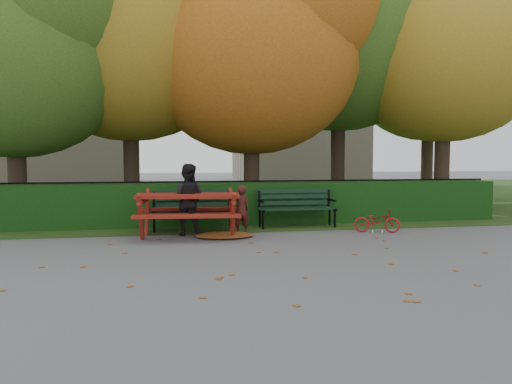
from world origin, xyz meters
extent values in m
plane|color=slate|center=(0.00, 0.00, 0.00)|extent=(90.00, 90.00, 0.00)
plane|color=#213B13|center=(0.00, 14.00, 0.01)|extent=(90.00, 90.00, 0.00)
cube|color=tan|center=(-9.00, 26.00, 7.50)|extent=(10.00, 7.00, 15.00)
cube|color=tan|center=(8.00, 28.00, 6.00)|extent=(9.00, 6.00, 12.00)
cube|color=black|center=(0.00, 4.50, 0.50)|extent=(13.00, 0.90, 1.00)
cube|color=black|center=(0.00, 5.30, 0.08)|extent=(14.00, 0.04, 0.04)
cube|color=black|center=(0.00, 5.30, 1.00)|extent=(14.00, 0.04, 0.04)
cylinder|color=black|center=(-3.00, 5.30, 0.50)|extent=(0.03, 0.03, 1.00)
cylinder|color=black|center=(0.00, 5.30, 0.50)|extent=(0.03, 0.03, 1.00)
cylinder|color=black|center=(3.00, 5.30, 0.50)|extent=(0.03, 0.03, 1.00)
cylinder|color=black|center=(6.50, 5.30, 0.50)|extent=(0.03, 0.03, 1.00)
cylinder|color=#30211A|center=(-5.50, 5.80, 1.31)|extent=(0.44, 0.44, 2.62)
ellipsoid|color=#2B5117|center=(-5.50, 5.80, 4.12)|extent=(5.60, 5.60, 5.04)
cylinder|color=#30211A|center=(-2.80, 7.00, 1.57)|extent=(0.44, 0.44, 3.15)
ellipsoid|color=olive|center=(-2.80, 7.00, 4.95)|extent=(6.40, 6.40, 5.76)
cylinder|color=#30211A|center=(0.50, 6.20, 1.40)|extent=(0.44, 0.44, 2.80)
ellipsoid|color=#933716|center=(0.50, 6.20, 4.40)|extent=(6.00, 6.00, 5.40)
sphere|color=#933716|center=(1.55, 5.45, 5.75)|extent=(4.50, 4.50, 4.50)
cylinder|color=#30211A|center=(3.50, 7.50, 1.75)|extent=(0.44, 0.44, 3.50)
ellipsoid|color=#2B5117|center=(3.50, 7.50, 5.50)|extent=(6.80, 6.80, 6.12)
cylinder|color=#30211A|center=(6.20, 6.00, 1.49)|extent=(0.44, 0.44, 2.97)
ellipsoid|color=olive|center=(6.20, 6.00, 4.68)|extent=(5.80, 5.80, 5.22)
sphere|color=olive|center=(7.21, 5.28, 5.98)|extent=(4.35, 4.35, 4.35)
cylinder|color=#30211A|center=(8.00, 10.00, 1.57)|extent=(0.44, 0.44, 3.15)
ellipsoid|color=#2B5117|center=(8.00, 10.00, 4.95)|extent=(6.00, 6.00, 5.40)
sphere|color=#2B5117|center=(9.05, 9.25, 6.30)|extent=(4.50, 4.50, 4.50)
cube|color=black|center=(-1.30, 3.42, 0.44)|extent=(1.80, 0.12, 0.04)
cube|color=black|center=(-1.30, 3.60, 0.44)|extent=(1.80, 0.12, 0.04)
cube|color=black|center=(-1.30, 3.78, 0.44)|extent=(1.80, 0.12, 0.04)
cube|color=black|center=(-1.30, 3.87, 0.55)|extent=(1.80, 0.05, 0.10)
cube|color=black|center=(-1.30, 3.87, 0.70)|extent=(1.80, 0.05, 0.10)
cube|color=black|center=(-1.30, 3.87, 0.83)|extent=(1.80, 0.05, 0.10)
cube|color=black|center=(-2.15, 3.60, 0.42)|extent=(0.05, 0.55, 0.06)
cube|color=black|center=(-2.15, 3.87, 0.65)|extent=(0.05, 0.05, 0.41)
cylinder|color=black|center=(-2.15, 3.42, 0.22)|extent=(0.05, 0.05, 0.44)
cylinder|color=black|center=(-2.15, 3.78, 0.22)|extent=(0.05, 0.05, 0.44)
cube|color=black|center=(-2.15, 3.62, 0.62)|extent=(0.05, 0.45, 0.04)
cube|color=black|center=(-0.45, 3.60, 0.42)|extent=(0.05, 0.55, 0.06)
cube|color=black|center=(-0.45, 3.87, 0.65)|extent=(0.05, 0.05, 0.41)
cylinder|color=black|center=(-0.45, 3.42, 0.22)|extent=(0.05, 0.05, 0.44)
cylinder|color=black|center=(-0.45, 3.78, 0.22)|extent=(0.05, 0.05, 0.44)
cube|color=black|center=(-0.45, 3.62, 0.62)|extent=(0.05, 0.45, 0.04)
cube|color=black|center=(1.10, 3.42, 0.44)|extent=(1.80, 0.12, 0.04)
cube|color=black|center=(1.10, 3.60, 0.44)|extent=(1.80, 0.12, 0.04)
cube|color=black|center=(1.10, 3.78, 0.44)|extent=(1.80, 0.12, 0.04)
cube|color=black|center=(1.10, 3.87, 0.55)|extent=(1.80, 0.05, 0.10)
cube|color=black|center=(1.10, 3.87, 0.70)|extent=(1.80, 0.05, 0.10)
cube|color=black|center=(1.10, 3.87, 0.83)|extent=(1.80, 0.05, 0.10)
cube|color=black|center=(0.25, 3.60, 0.42)|extent=(0.05, 0.55, 0.06)
cube|color=black|center=(0.25, 3.87, 0.65)|extent=(0.05, 0.05, 0.41)
cylinder|color=black|center=(0.25, 3.42, 0.22)|extent=(0.05, 0.05, 0.44)
cylinder|color=black|center=(0.25, 3.78, 0.22)|extent=(0.05, 0.05, 0.44)
cube|color=black|center=(0.25, 3.62, 0.62)|extent=(0.05, 0.45, 0.04)
cube|color=black|center=(1.95, 3.60, 0.42)|extent=(0.05, 0.55, 0.06)
cube|color=black|center=(1.95, 3.87, 0.65)|extent=(0.05, 0.05, 0.41)
cylinder|color=black|center=(1.95, 3.42, 0.22)|extent=(0.05, 0.05, 0.44)
cylinder|color=black|center=(1.95, 3.78, 0.22)|extent=(0.05, 0.05, 0.44)
cube|color=black|center=(1.95, 3.62, 0.62)|extent=(0.05, 0.45, 0.04)
cube|color=maroon|center=(-1.45, 2.71, 0.85)|extent=(2.13, 1.05, 0.07)
cube|color=maroon|center=(-1.52, 2.03, 0.50)|extent=(2.07, 0.48, 0.06)
cube|color=maroon|center=(-1.38, 3.39, 0.50)|extent=(2.07, 0.48, 0.06)
cube|color=maroon|center=(-2.39, 2.29, 0.46)|extent=(0.12, 0.59, 1.00)
cube|color=maroon|center=(-2.29, 3.31, 0.46)|extent=(0.12, 0.59, 1.00)
cube|color=maroon|center=(-2.34, 2.80, 0.75)|extent=(0.22, 1.54, 0.07)
cube|color=maroon|center=(-0.61, 2.12, 0.46)|extent=(0.12, 0.59, 1.00)
cube|color=maroon|center=(-0.51, 3.14, 0.46)|extent=(0.12, 0.59, 1.00)
cube|color=maroon|center=(-0.56, 2.63, 0.75)|extent=(0.22, 1.54, 0.07)
cube|color=maroon|center=(-1.45, 2.71, 0.46)|extent=(1.83, 0.24, 0.07)
ellipsoid|color=maroon|center=(-0.73, 2.52, 0.04)|extent=(1.25, 0.91, 0.08)
imported|color=#411815|center=(-0.34, 2.84, 0.52)|extent=(0.42, 0.32, 1.04)
imported|color=black|center=(-1.45, 2.90, 0.75)|extent=(0.87, 0.77, 1.49)
imported|color=#AA0F1E|center=(2.59, 2.53, 0.26)|extent=(1.03, 0.68, 0.51)
camera|label=1|loc=(-2.00, -7.49, 1.63)|focal=35.00mm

